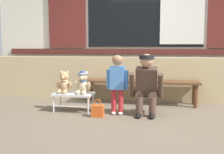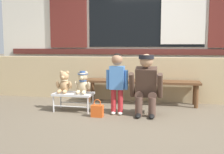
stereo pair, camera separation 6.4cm
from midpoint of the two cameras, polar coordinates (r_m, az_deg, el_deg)
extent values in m
plane|color=brown|center=(3.96, 5.00, -8.98)|extent=(60.00, 60.00, 0.00)
cube|color=tan|center=(5.28, 6.89, -0.39)|extent=(6.49, 0.25, 0.85)
cube|color=silver|center=(5.79, 7.51, 12.30)|extent=(6.62, 0.20, 3.29)
cube|color=#56231E|center=(5.64, 7.32, 5.41)|extent=(6.09, 0.04, 0.12)
cube|color=black|center=(5.69, 7.44, 13.49)|extent=(2.40, 0.03, 1.40)
cube|color=silver|center=(5.66, 15.38, 13.34)|extent=(0.87, 0.02, 1.29)
cube|color=maroon|center=(6.04, -9.09, 13.05)|extent=(0.84, 0.05, 1.43)
cube|color=brown|center=(4.77, 6.49, -1.18)|extent=(2.10, 0.11, 0.04)
cube|color=brown|center=(4.91, 6.64, -0.96)|extent=(2.10, 0.11, 0.04)
cube|color=brown|center=(5.06, 6.79, -0.75)|extent=(2.10, 0.11, 0.04)
cylinder|color=brown|center=(4.99, -4.72, -3.37)|extent=(0.07, 0.07, 0.40)
cylinder|color=brown|center=(5.26, -3.85, -2.86)|extent=(0.07, 0.07, 0.40)
cylinder|color=brown|center=(4.82, 18.04, -4.03)|extent=(0.07, 0.07, 0.40)
cylinder|color=brown|center=(5.10, 17.70, -3.46)|extent=(0.07, 0.07, 0.40)
cube|color=silver|center=(4.42, -7.87, -3.64)|extent=(0.64, 0.36, 0.04)
cylinder|color=silver|center=(4.42, -12.06, -5.71)|extent=(0.02, 0.02, 0.26)
cylinder|color=silver|center=(4.69, -10.58, -4.96)|extent=(0.02, 0.02, 0.26)
cylinder|color=silver|center=(4.22, -4.79, -6.16)|extent=(0.02, 0.02, 0.26)
cylinder|color=silver|center=(4.50, -3.70, -5.34)|extent=(0.02, 0.02, 0.26)
cylinder|color=silver|center=(4.32, -8.51, -6.29)|extent=(0.58, 0.02, 0.02)
cylinder|color=silver|center=(4.59, -7.21, -5.49)|extent=(0.58, 0.02, 0.02)
ellipsoid|color=tan|center=(4.47, -9.74, -1.89)|extent=(0.17, 0.14, 0.22)
sphere|color=tan|center=(4.44, -9.83, 0.22)|extent=(0.15, 0.15, 0.15)
sphere|color=#F4C188|center=(4.39, -10.09, -0.02)|extent=(0.06, 0.06, 0.06)
sphere|color=tan|center=(4.46, -10.43, 0.99)|extent=(0.06, 0.06, 0.06)
ellipsoid|color=tan|center=(4.48, -11.20, -1.64)|extent=(0.06, 0.11, 0.16)
ellipsoid|color=tan|center=(4.40, -10.84, -3.05)|extent=(0.06, 0.15, 0.06)
sphere|color=tan|center=(4.43, -9.17, 0.97)|extent=(0.06, 0.06, 0.06)
ellipsoid|color=tan|center=(4.40, -8.56, -1.74)|extent=(0.06, 0.11, 0.16)
ellipsoid|color=tan|center=(4.36, -9.71, -3.10)|extent=(0.06, 0.15, 0.06)
torus|color=beige|center=(4.45, -9.79, -0.69)|extent=(0.13, 0.13, 0.02)
ellipsoid|color=#CCB289|center=(4.37, -5.83, -2.03)|extent=(0.17, 0.14, 0.22)
sphere|color=#CCB289|center=(4.33, -5.90, 0.12)|extent=(0.15, 0.15, 0.15)
sphere|color=#FFEEBB|center=(4.28, -6.11, -0.12)|extent=(0.06, 0.06, 0.06)
sphere|color=#CCB289|center=(4.35, -6.52, 0.92)|extent=(0.06, 0.06, 0.06)
ellipsoid|color=#CCB289|center=(4.37, -7.33, -1.78)|extent=(0.06, 0.11, 0.16)
ellipsoid|color=#CCB289|center=(4.28, -6.88, -3.23)|extent=(0.06, 0.15, 0.06)
sphere|color=#CCB289|center=(4.32, -5.20, 0.89)|extent=(0.06, 0.06, 0.06)
ellipsoid|color=#CCB289|center=(4.30, -4.56, -1.88)|extent=(0.06, 0.11, 0.16)
ellipsoid|color=#CCB289|center=(4.26, -5.69, -3.28)|extent=(0.06, 0.15, 0.06)
torus|color=#335699|center=(4.35, -5.87, -0.80)|extent=(0.13, 0.13, 0.02)
cylinder|color=#335699|center=(4.33, -5.88, 0.67)|extent=(0.17, 0.17, 0.01)
cylinder|color=#335699|center=(4.33, -5.89, 0.97)|extent=(0.10, 0.10, 0.04)
cylinder|color=#B7282D|center=(4.17, 0.77, -5.05)|extent=(0.08, 0.08, 0.36)
ellipsoid|color=silver|center=(4.20, 0.72, -7.71)|extent=(0.07, 0.12, 0.05)
cylinder|color=#B7282D|center=(4.15, 2.27, -5.11)|extent=(0.08, 0.08, 0.36)
ellipsoid|color=silver|center=(4.18, 2.21, -7.79)|extent=(0.07, 0.12, 0.05)
cube|color=#4C84CC|center=(4.10, 1.54, -0.16)|extent=(0.22, 0.15, 0.36)
cylinder|color=#4C84CC|center=(4.14, -0.44, -0.52)|extent=(0.06, 0.06, 0.30)
cylinder|color=#4C84CC|center=(4.09, 3.54, -0.62)|extent=(0.06, 0.06, 0.30)
sphere|color=#9E7051|center=(4.08, 1.55, 3.75)|extent=(0.17, 0.17, 0.17)
sphere|color=black|center=(4.09, 1.58, 4.04)|extent=(0.16, 0.16, 0.16)
cylinder|color=brown|center=(4.08, 6.23, -6.36)|extent=(0.11, 0.11, 0.30)
cylinder|color=brown|center=(4.18, 6.45, -3.67)|extent=(0.13, 0.32, 0.13)
ellipsoid|color=black|center=(4.03, 6.10, -8.27)|extent=(0.09, 0.20, 0.06)
cylinder|color=brown|center=(4.07, 9.06, -6.45)|extent=(0.11, 0.11, 0.30)
cylinder|color=brown|center=(4.17, 9.19, -3.74)|extent=(0.13, 0.32, 0.13)
ellipsoid|color=black|center=(4.02, 8.97, -8.37)|extent=(0.09, 0.20, 0.06)
cube|color=#473328|center=(4.12, 7.83, -1.04)|extent=(0.32, 0.30, 0.47)
cylinder|color=#473328|center=(4.04, 4.75, -1.71)|extent=(0.08, 0.28, 0.40)
cylinder|color=#473328|center=(4.01, 10.72, -1.86)|extent=(0.08, 0.28, 0.40)
sphere|color=tan|center=(4.02, 7.84, 3.50)|extent=(0.20, 0.20, 0.20)
cylinder|color=black|center=(4.01, 7.85, 4.29)|extent=(0.23, 0.23, 0.06)
cube|color=brown|center=(4.22, 10.47, -2.83)|extent=(0.10, 0.22, 0.16)
cube|color=#DB561E|center=(4.05, -2.73, -7.31)|extent=(0.18, 0.11, 0.18)
torus|color=#DB561E|center=(4.02, -2.74, -5.58)|extent=(0.11, 0.01, 0.11)
camera|label=1|loc=(0.03, -89.59, 0.05)|focal=42.54mm
camera|label=2|loc=(0.03, 90.41, -0.05)|focal=42.54mm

